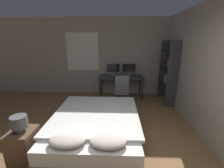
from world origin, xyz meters
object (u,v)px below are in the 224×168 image
(desk, at_px, (121,79))
(monitor_right, at_px, (129,68))
(nightstand, at_px, (24,146))
(bed, at_px, (96,127))
(bedside_lamp, at_px, (19,122))
(office_chair, at_px, (122,93))
(monitor_left, at_px, (113,68))
(keyboard, at_px, (121,78))
(bookshelf, at_px, (169,71))
(computer_mouse, at_px, (130,77))

(desk, height_order, monitor_right, monitor_right)
(nightstand, bearing_deg, desk, 61.86)
(bed, xyz_separation_m, bedside_lamp, (-1.08, -0.66, 0.47))
(nightstand, bearing_deg, office_chair, 55.13)
(nightstand, xyz_separation_m, office_chair, (1.64, 2.36, 0.08))
(bed, distance_m, monitor_left, 2.72)
(keyboard, bearing_deg, nightstand, -119.92)
(monitor_left, distance_m, monitor_right, 0.57)
(desk, bearing_deg, bookshelf, -19.63)
(office_chair, bearing_deg, keyboard, 90.98)
(monitor_left, bearing_deg, computer_mouse, -37.23)
(nightstand, relative_size, monitor_right, 1.16)
(desk, relative_size, bookshelf, 0.79)
(bedside_lamp, distance_m, desk, 3.46)
(bed, distance_m, desk, 2.49)
(computer_mouse, distance_m, office_chair, 0.68)
(desk, xyz_separation_m, monitor_left, (-0.28, 0.22, 0.33))
(bed, xyz_separation_m, office_chair, (0.56, 1.70, 0.11))
(desk, relative_size, monitor_left, 3.09)
(desk, distance_m, keyboard, 0.24)
(office_chair, distance_m, bookshelf, 1.59)
(bedside_lamp, height_order, monitor_right, monitor_right)
(bed, bearing_deg, computer_mouse, 68.96)
(nightstand, bearing_deg, bed, 31.35)
(computer_mouse, bearing_deg, nightstand, -124.07)
(bed, xyz_separation_m, nightstand, (-1.08, -0.66, 0.03))
(monitor_left, bearing_deg, bedside_lamp, -112.41)
(desk, bearing_deg, keyboard, -90.00)
(bedside_lamp, xyz_separation_m, monitor_left, (1.35, 3.27, 0.25))
(bookshelf, bearing_deg, office_chair, -172.67)
(computer_mouse, bearing_deg, bedside_lamp, -124.07)
(keyboard, bearing_deg, desk, 90.00)
(nightstand, height_order, bookshelf, bookshelf)
(bedside_lamp, bearing_deg, keyboard, 60.08)
(bookshelf, bearing_deg, bedside_lamp, -140.43)
(bed, bearing_deg, nightstand, -148.65)
(bedside_lamp, distance_m, computer_mouse, 3.43)
(bedside_lamp, xyz_separation_m, office_chair, (1.64, 2.36, -0.36))
(nightstand, xyz_separation_m, keyboard, (1.63, 2.84, 0.46))
(bed, relative_size, office_chair, 2.18)
(keyboard, relative_size, computer_mouse, 5.61)
(monitor_right, bearing_deg, bed, -107.73)
(bedside_lamp, bearing_deg, monitor_right, 59.63)
(monitor_left, xyz_separation_m, office_chair, (0.29, -0.92, -0.61))
(keyboard, xyz_separation_m, computer_mouse, (0.29, 0.00, 0.01))
(monitor_left, relative_size, bookshelf, 0.26)
(office_chair, bearing_deg, monitor_right, 73.25)
(desk, height_order, keyboard, keyboard)
(monitor_right, distance_m, computer_mouse, 0.49)
(nightstand, xyz_separation_m, desk, (1.63, 3.05, 0.36))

